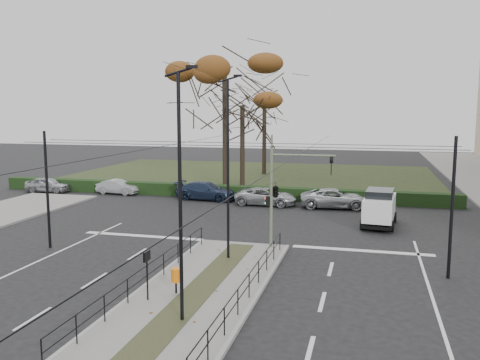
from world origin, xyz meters
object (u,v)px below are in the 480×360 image
at_px(parked_car_second, 118,187).
at_px(traffic_light, 277,189).
at_px(info_panel, 147,262).
at_px(parked_car_fifth, 335,198).
at_px(parked_car_third, 206,191).
at_px(white_van, 379,207).
at_px(bare_tree_center, 265,99).
at_px(litter_bin, 176,276).
at_px(streetlamp_median_near, 181,195).
at_px(parked_car_fourth, 266,196).
at_px(rust_tree, 225,74).
at_px(parked_car_first, 48,185).
at_px(bare_tree_near, 242,111).
at_px(streetlamp_median_far, 228,167).

bearing_deg(parked_car_second, traffic_light, -124.81).
bearing_deg(info_panel, parked_car_second, 120.20).
bearing_deg(parked_car_fifth, info_panel, 159.10).
relative_size(parked_car_third, white_van, 1.14).
height_order(traffic_light, parked_car_fifth, traffic_light).
bearing_deg(bare_tree_center, litter_bin, -83.54).
xyz_separation_m(traffic_light, streetlamp_median_near, (-1.41, -9.64, 1.24)).
height_order(white_van, parked_car_fifth, white_van).
distance_m(litter_bin, parked_car_second, 24.80).
xyz_separation_m(parked_car_second, white_van, (21.07, -6.69, 0.57)).
xyz_separation_m(traffic_light, parked_car_fourth, (-2.97, 11.80, -2.47)).
bearing_deg(bare_tree_center, rust_tree, -101.40).
bearing_deg(parked_car_fifth, white_van, -155.66).
bearing_deg(white_van, parked_car_fifth, 120.27).
bearing_deg(parked_car_first, bare_tree_center, -45.79).
bearing_deg(parked_car_fourth, bare_tree_near, 25.63).
xyz_separation_m(info_panel, parked_car_fifth, (5.40, 20.20, -0.90)).
distance_m(info_panel, parked_car_fifth, 20.93).
height_order(parked_car_second, bare_tree_near, bare_tree_near).
height_order(litter_bin, parked_car_fifth, parked_car_fifth).
height_order(litter_bin, info_panel, info_panel).
height_order(streetlamp_median_far, parked_car_third, streetlamp_median_far).
height_order(rust_tree, bare_tree_center, rust_tree).
xyz_separation_m(traffic_light, bare_tree_center, (-6.64, 28.82, 5.08)).
height_order(parked_car_fourth, white_van, white_van).
relative_size(streetlamp_median_far, parked_car_third, 1.75).
distance_m(parked_car_first, parked_car_third, 14.29).
xyz_separation_m(info_panel, parked_car_fourth, (0.33, 20.06, -0.95)).
bearing_deg(rust_tree, streetlamp_median_near, -76.57).
height_order(info_panel, parked_car_third, info_panel).
bearing_deg(info_panel, parked_car_fifth, 75.03).
bearing_deg(parked_car_first, traffic_light, -121.38).
bearing_deg(parked_car_fifth, parked_car_fourth, 85.68).
bearing_deg(parked_car_third, rust_tree, 8.82).
height_order(parked_car_second, parked_car_third, parked_car_third).
distance_m(litter_bin, bare_tree_near, 28.88).
distance_m(streetlamp_median_far, parked_car_fifth, 15.38).
bearing_deg(parked_car_second, bare_tree_near, -46.57).
distance_m(info_panel, parked_car_fourth, 20.09).
bearing_deg(parked_car_fifth, parked_car_third, 79.11).
relative_size(rust_tree, parked_car_fifth, 2.67).
distance_m(litter_bin, streetlamp_median_far, 6.14).
bearing_deg(traffic_light, litter_bin, -109.07).
bearing_deg(streetlamp_median_near, parked_car_first, 132.84).
distance_m(parked_car_second, bare_tree_near, 13.02).
bearing_deg(info_panel, bare_tree_center, 95.14).
xyz_separation_m(parked_car_fourth, white_van, (8.07, -5.00, 0.54)).
height_order(parked_car_first, rust_tree, rust_tree).
relative_size(traffic_light, info_panel, 2.77).
bearing_deg(info_panel, parked_car_first, 131.93).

